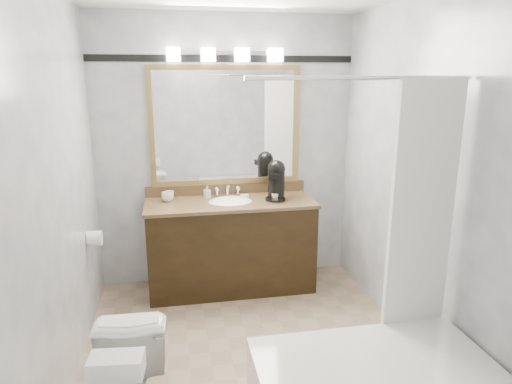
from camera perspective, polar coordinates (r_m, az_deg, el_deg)
room at (r=3.06m, az=-0.80°, el=0.95°), size 2.42×2.62×2.52m
vanity at (r=4.27m, az=-3.14°, el=-6.43°), size 1.53×0.58×0.97m
mirror at (r=4.27m, az=-3.82°, el=8.23°), size 1.40×0.04×1.10m
vanity_light_bar at (r=4.19m, az=-3.88°, el=16.78°), size 1.02×0.14×0.12m
accent_stripe at (r=4.26m, az=-3.99°, el=16.30°), size 2.40×0.01×0.06m
tp_roll at (r=3.87m, az=-19.53°, el=-5.49°), size 0.11×0.12×0.12m
tissue_box at (r=2.21m, az=-17.02°, el=-20.05°), size 0.24×0.15×0.10m
coffee_maker at (r=4.18m, az=2.54°, el=1.63°), size 0.20×0.23×0.36m
cup_left at (r=4.20m, az=-10.98°, el=-0.58°), size 0.13×0.13×0.08m
cup_right at (r=4.26m, az=-10.77°, el=-0.40°), size 0.09×0.09×0.08m
soap_bottle_a at (r=4.26m, az=-6.12°, el=0.02°), size 0.07×0.07×0.11m
soap_bar at (r=4.27m, az=-1.45°, el=-0.47°), size 0.08×0.05×0.02m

